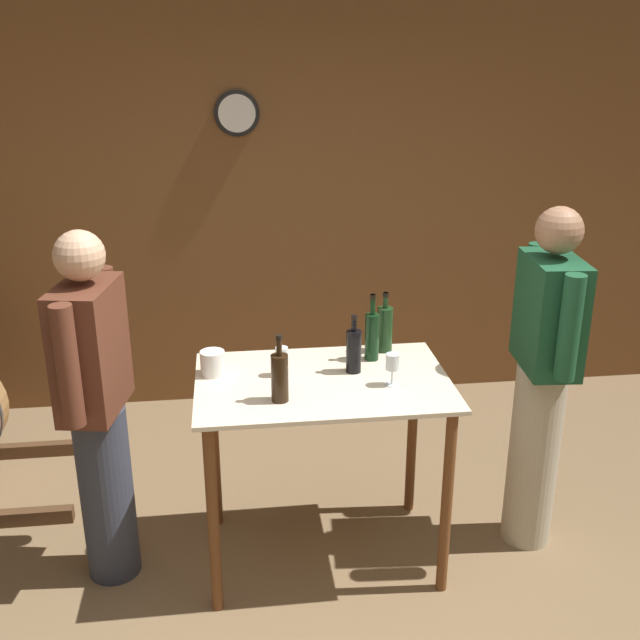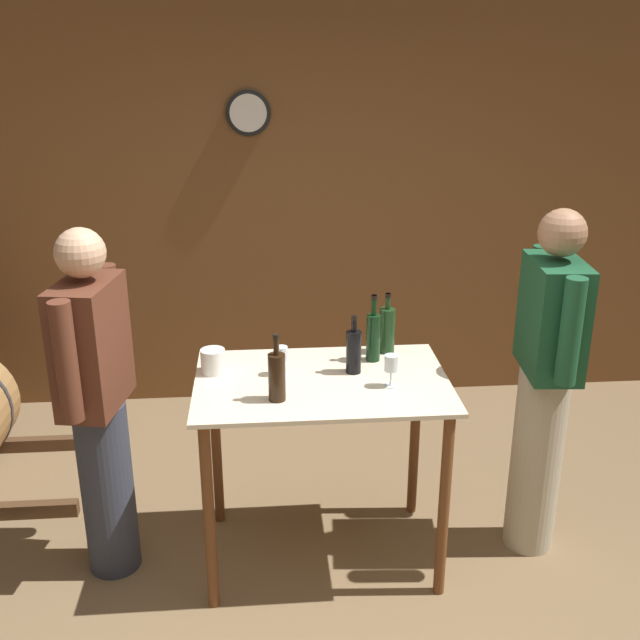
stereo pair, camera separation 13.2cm
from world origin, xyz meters
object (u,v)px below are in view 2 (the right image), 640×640
at_px(wine_bottle_right, 387,329).
at_px(wine_glass_near_center, 391,364).
at_px(wine_bottle_far_left, 277,375).
at_px(wine_bottle_center, 373,336).
at_px(wine_bottle_left, 354,350).
at_px(wine_glass_near_left, 281,355).
at_px(person_visitor_with_scarf, 545,380).
at_px(ice_bucket, 213,361).
at_px(person_host, 97,401).

height_order(wine_bottle_right, wine_glass_near_center, wine_bottle_right).
height_order(wine_bottle_far_left, wine_bottle_center, wine_bottle_center).
height_order(wine_bottle_left, wine_bottle_center, wine_bottle_center).
distance_m(wine_bottle_left, wine_glass_near_left, 0.33).
height_order(wine_bottle_left, person_visitor_with_scarf, person_visitor_with_scarf).
distance_m(wine_glass_near_left, person_visitor_with_scarf, 1.22).
height_order(wine_bottle_center, wine_glass_near_left, wine_bottle_center).
relative_size(wine_bottle_left, ice_bucket, 2.43).
bearing_deg(wine_bottle_right, wine_glass_near_left, -156.47).
bearing_deg(person_host, wine_bottle_center, 9.18).
relative_size(wine_bottle_left, wine_bottle_center, 0.84).
height_order(wine_bottle_center, person_host, person_host).
relative_size(wine_bottle_center, person_visitor_with_scarf, 0.19).
height_order(wine_bottle_right, wine_glass_near_left, wine_bottle_right).
height_order(ice_bucket, person_host, person_host).
bearing_deg(wine_glass_near_left, person_visitor_with_scarf, -3.27).
height_order(wine_glass_near_center, ice_bucket, wine_glass_near_center).
relative_size(wine_bottle_center, wine_glass_near_left, 2.38).
bearing_deg(wine_glass_near_center, wine_bottle_far_left, -169.68).
bearing_deg(wine_glass_near_center, person_host, 176.07).
bearing_deg(wine_glass_near_left, wine_bottle_far_left, -96.26).
relative_size(wine_bottle_center, ice_bucket, 2.88).
relative_size(ice_bucket, person_host, 0.07).
distance_m(wine_bottle_left, wine_glass_near_center, 0.22).
height_order(wine_bottle_center, wine_bottle_right, wine_bottle_center).
distance_m(wine_bottle_far_left, wine_glass_near_left, 0.25).
bearing_deg(wine_bottle_far_left, wine_bottle_center, 39.45).
relative_size(wine_bottle_far_left, ice_bucket, 2.63).
distance_m(ice_bucket, person_host, 0.53).
xyz_separation_m(wine_bottle_left, person_visitor_with_scarf, (0.89, -0.07, -0.15)).
xyz_separation_m(wine_bottle_far_left, wine_bottle_left, (0.36, 0.25, -0.00)).
height_order(wine_glass_near_left, ice_bucket, wine_glass_near_left).
distance_m(ice_bucket, person_visitor_with_scarf, 1.53).
distance_m(wine_bottle_right, ice_bucket, 0.85).
distance_m(wine_glass_near_center, ice_bucket, 0.81).
xyz_separation_m(ice_bucket, person_host, (-0.51, -0.12, -0.12)).
height_order(wine_glass_near_left, person_host, person_host).
bearing_deg(wine_bottle_far_left, ice_bucket, 133.25).
height_order(person_host, person_visitor_with_scarf, person_visitor_with_scarf).
relative_size(wine_bottle_far_left, person_host, 0.18).
xyz_separation_m(wine_glass_near_left, wine_glass_near_center, (0.47, -0.16, 0.01)).
distance_m(wine_bottle_left, wine_bottle_center, 0.17).
bearing_deg(wine_glass_near_left, person_host, -174.90).
relative_size(wine_glass_near_center, ice_bucket, 1.31).
distance_m(wine_bottle_right, person_visitor_with_scarf, 0.77).
bearing_deg(wine_glass_near_center, wine_bottle_left, 131.93).
xyz_separation_m(wine_bottle_far_left, wine_glass_near_left, (0.03, 0.25, -0.02)).
bearing_deg(wine_bottle_far_left, wine_glass_near_left, 83.74).
bearing_deg(person_visitor_with_scarf, wine_bottle_left, 175.56).
height_order(wine_bottle_right, person_visitor_with_scarf, person_visitor_with_scarf).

